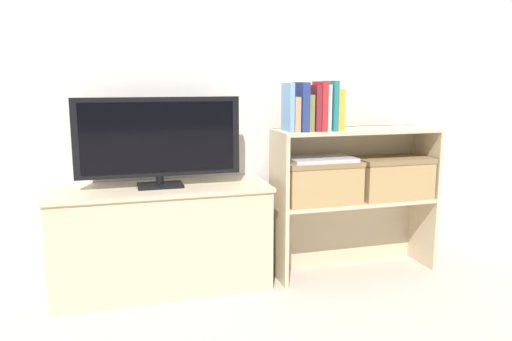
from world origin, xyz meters
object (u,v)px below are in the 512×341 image
object	(u,v)px
book_tan	(293,114)
book_olive	(307,113)
book_teal	(330,106)
storage_basket_right	(392,176)
tv_stand	(162,238)
book_crimson	(320,106)
book_ivory	(325,108)
tv	(159,139)
book_maroon	(314,108)
book_navy	(301,107)
storage_basket_left	(320,180)
laptop	(320,159)
book_skyblue	(288,107)
book_mustard	(336,110)

from	to	relation	value
book_tan	book_olive	size ratio (longest dim) A/B	0.95
book_teal	storage_basket_right	size ratio (longest dim) A/B	0.62
tv_stand	book_crimson	distance (m)	1.04
book_tan	book_teal	distance (m)	0.20
book_olive	book_ivory	xyz separation A→B (m)	(0.10, -0.00, 0.02)
book_teal	storage_basket_right	world-z (taller)	book_teal
tv	book_ivory	size ratio (longest dim) A/B	3.44
book_maroon	book_teal	bearing A→B (deg)	-0.00
book_navy	book_maroon	size ratio (longest dim) A/B	1.06
book_olive	storage_basket_left	distance (m)	0.37
tv	book_ivory	xyz separation A→B (m)	(0.84, -0.08, 0.14)
tv	laptop	xyz separation A→B (m)	(0.83, -0.06, -0.12)
book_navy	book_teal	world-z (taller)	book_teal
book_tan	storage_basket_right	bearing A→B (deg)	1.97
book_olive	book_teal	world-z (taller)	book_teal
laptop	book_navy	bearing A→B (deg)	-170.59
tv	storage_basket_left	world-z (taller)	tv
storage_basket_right	book_navy	bearing A→B (deg)	-177.89
book_tan	book_teal	size ratio (longest dim) A/B	0.69
book_crimson	book_teal	size ratio (longest dim) A/B	0.99
book_skyblue	laptop	xyz separation A→B (m)	(0.19, 0.02, -0.27)
book_skyblue	book_ivory	distance (m)	0.20
book_crimson	storage_basket_right	size ratio (longest dim) A/B	0.61
book_maroon	book_teal	distance (m)	0.09
book_olive	book_mustard	bearing A→B (deg)	-0.00
book_mustard	laptop	bearing A→B (deg)	164.26
book_navy	tv_stand	bearing A→B (deg)	173.17
book_crimson	book_mustard	distance (m)	0.09
book_skyblue	book_tan	bearing A→B (deg)	0.00
tv_stand	book_maroon	size ratio (longest dim) A/B	4.67
book_crimson	book_tan	bearing A→B (deg)	180.00
book_skyblue	book_olive	xyz separation A→B (m)	(0.11, 0.00, -0.03)
book_tan	storage_basket_left	distance (m)	0.39
book_teal	book_skyblue	bearing A→B (deg)	180.00
book_navy	storage_basket_left	bearing A→B (deg)	9.41
tv_stand	book_olive	distance (m)	0.97
book_navy	book_teal	bearing A→B (deg)	0.00
book_olive	tv_stand	bearing A→B (deg)	173.50
book_navy	book_skyblue	bearing A→B (deg)	180.00
book_olive	book_crimson	world-z (taller)	book_crimson
book_skyblue	book_teal	size ratio (longest dim) A/B	0.96
laptop	book_tan	bearing A→B (deg)	-172.87
book_skyblue	book_ivory	world-z (taller)	book_skyblue
tv_stand	book_crimson	bearing A→B (deg)	-5.96
tv	book_ivory	bearing A→B (deg)	-5.65
book_maroon	book_crimson	size ratio (longest dim) A/B	0.93
tv_stand	storage_basket_right	world-z (taller)	storage_basket_right
book_ivory	storage_basket_right	distance (m)	0.57
book_olive	book_teal	bearing A→B (deg)	-0.00
book_olive	book_maroon	bearing A→B (deg)	0.00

